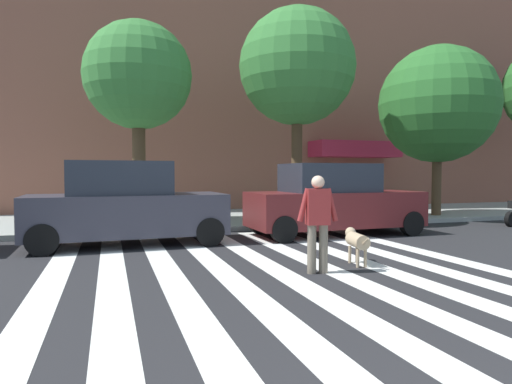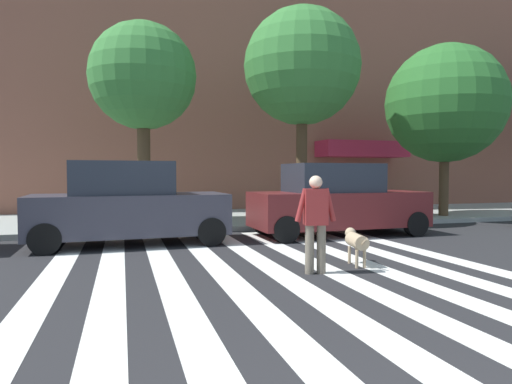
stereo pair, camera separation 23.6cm
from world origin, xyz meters
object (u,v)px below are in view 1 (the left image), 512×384
parked_car_third_in_line (333,201)px  street_tree_further (438,105)px  parked_car_behind_first (126,206)px  pedestrian_bystander (362,191)px  street_tree_middle (297,68)px  street_tree_nearest (138,77)px  dog_on_leash (356,241)px  pedestrian_dog_walker (318,218)px

parked_car_third_in_line → street_tree_further: size_ratio=0.77×
parked_car_behind_first → street_tree_further: (10.97, 2.51, 3.23)m
pedestrian_bystander → street_tree_middle: bearing=168.5°
pedestrian_bystander → street_tree_nearest: bearing=173.4°
parked_car_behind_first → street_tree_nearest: bearing=81.0°
parked_car_third_in_line → dog_on_leash: parked_car_third_in_line is taller
street_tree_nearest → street_tree_further: 10.49m
parked_car_third_in_line → street_tree_nearest: size_ratio=0.77×
parked_car_behind_first → street_tree_nearest: street_tree_nearest is taller
pedestrian_bystander → parked_car_third_in_line: bearing=-134.8°
street_tree_middle → pedestrian_dog_walker: 8.53m
street_tree_further → dog_on_leash: (-7.03, -6.14, -3.71)m
street_tree_middle → parked_car_behind_first: bearing=-152.8°
parked_car_behind_first → pedestrian_bystander: 8.17m
dog_on_leash → parked_car_behind_first: bearing=137.3°
parked_car_third_in_line → street_tree_middle: 5.13m
parked_car_behind_first → parked_car_third_in_line: parked_car_behind_first is taller
parked_car_third_in_line → pedestrian_bystander: bearing=45.2°
dog_on_leash → parked_car_third_in_line: bearing=67.9°
dog_on_leash → pedestrian_dog_walker: bearing=-157.1°
street_tree_further → pedestrian_bystander: (-3.17, -0.10, -3.08)m
parked_car_behind_first → pedestrian_dog_walker: (2.94, -4.05, 0.00)m
street_tree_nearest → street_tree_further: bearing=-4.0°
street_tree_middle → street_tree_further: (5.39, -0.35, -1.01)m
street_tree_nearest → pedestrian_dog_walker: street_tree_nearest is taller
street_tree_middle → street_tree_nearest: bearing=175.7°
parked_car_behind_first → street_tree_further: street_tree_further is taller
parked_car_behind_first → street_tree_further: bearing=12.9°
street_tree_nearest → pedestrian_bystander: street_tree_nearest is taller
street_tree_middle → street_tree_further: street_tree_middle is taller
street_tree_further → pedestrian_dog_walker: size_ratio=3.73×
parked_car_third_in_line → pedestrian_dog_walker: size_ratio=2.88×
parked_car_behind_first → pedestrian_bystander: size_ratio=2.75×
street_tree_further → pedestrian_dog_walker: bearing=-140.7°
street_tree_further → pedestrian_bystander: 4.41m
street_tree_further → pedestrian_dog_walker: (-8.03, -6.56, -3.23)m
parked_car_behind_first → street_tree_middle: 7.57m
street_tree_further → pedestrian_dog_walker: street_tree_further is taller
pedestrian_dog_walker → street_tree_middle: bearing=69.1°
parked_car_third_in_line → street_tree_further: bearing=24.3°
parked_car_behind_first → parked_car_third_in_line: 5.41m
parked_car_third_in_line → street_tree_middle: size_ratio=0.68×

